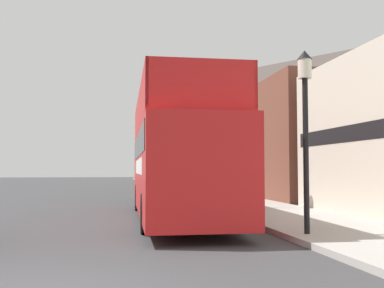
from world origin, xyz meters
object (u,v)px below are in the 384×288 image
Objects in this scene: lamp_post_nearest at (305,105)px; lamp_post_second at (227,121)px; tour_bus at (176,163)px; parked_car_ahead_of_bus at (165,187)px; lamp_post_third at (193,138)px.

lamp_post_nearest is 7.41m from lamp_post_second.
lamp_post_second reaches higher than lamp_post_nearest.
lamp_post_nearest reaches higher than tour_bus.
lamp_post_second reaches higher than parked_car_ahead_of_bus.
tour_bus reaches higher than parked_car_ahead_of_bus.
lamp_post_nearest reaches higher than parked_car_ahead_of_bus.
lamp_post_nearest is 0.87× the size of lamp_post_second.
lamp_post_third reaches higher than lamp_post_nearest.
lamp_post_second is 7.40m from lamp_post_third.
lamp_post_third is at bearing 89.71° from lamp_post_nearest.
lamp_post_nearest is (1.64, -13.67, 2.43)m from parked_car_ahead_of_bus.
tour_bus is at bearing -133.45° from lamp_post_second.
parked_car_ahead_of_bus is 13.98m from lamp_post_nearest.
lamp_post_third is (0.01, 7.40, -0.16)m from lamp_post_second.
parked_car_ahead_of_bus is 7.09m from lamp_post_second.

